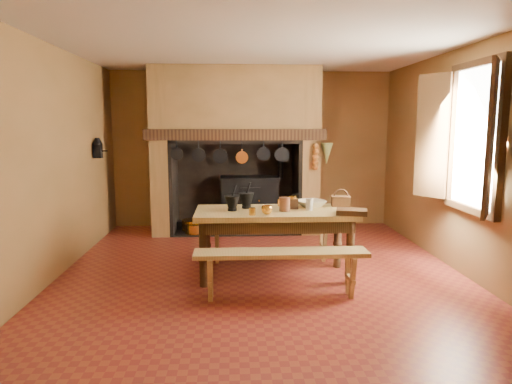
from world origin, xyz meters
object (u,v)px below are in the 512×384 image
mixing_bowl (311,204)px  wicker_basket (341,201)px  bench_front (281,263)px  coffee_grinder (292,203)px  work_table (275,221)px  iron_range (250,202)px

mixing_bowl → wicker_basket: size_ratio=1.39×
bench_front → coffee_grinder: (0.22, 0.80, 0.51)m
bench_front → coffee_grinder: bearing=74.5°
work_table → bench_front: work_table is taller
work_table → wicker_basket: 0.91m
coffee_grinder → wicker_basket: size_ratio=0.78×
iron_range → wicker_basket: bearing=-66.4°
work_table → mixing_bowl: mixing_bowl is taller
iron_range → coffee_grinder: bearing=-80.7°
bench_front → coffee_grinder: coffee_grinder is taller
coffee_grinder → mixing_bowl: coffee_grinder is taller
coffee_grinder → iron_range: bearing=96.2°
bench_front → iron_range: bearing=93.4°
mixing_bowl → wicker_basket: 0.39m
wicker_basket → mixing_bowl: bearing=-167.3°
work_table → coffee_grinder: coffee_grinder is taller
mixing_bowl → coffee_grinder: bearing=-159.1°
iron_range → wicker_basket: iron_range is taller
bench_front → mixing_bowl: 1.12m
iron_range → bench_front: iron_range is taller
work_table → bench_front: size_ratio=1.03×
work_table → mixing_bowl: size_ratio=5.50×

